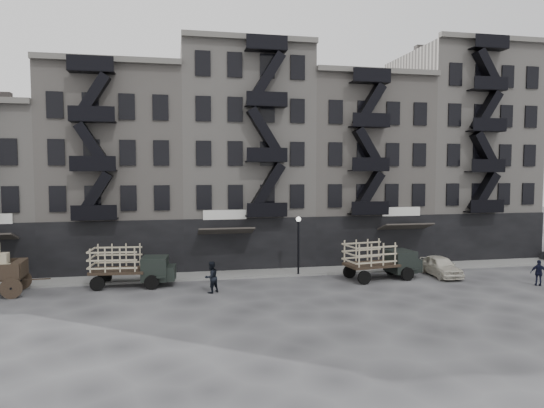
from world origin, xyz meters
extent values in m
plane|color=#38383A|center=(0.00, 0.00, 0.00)|extent=(140.00, 140.00, 0.00)
cube|color=slate|center=(0.00, 3.75, 0.07)|extent=(55.00, 2.50, 0.15)
cube|color=#4C4744|center=(-17.50, 10.00, 12.60)|extent=(0.70, 0.70, 1.20)
cube|color=gray|center=(-10.00, 10.00, 7.50)|extent=(10.00, 10.00, 15.00)
cube|color=black|center=(-10.00, 5.05, 2.00)|extent=(10.00, 0.35, 4.00)
cube|color=#595651|center=(-10.00, 4.85, 15.20)|extent=(10.00, 0.50, 0.40)
cube|color=#4C4744|center=(-13.00, 10.00, 15.60)|extent=(0.70, 0.70, 1.20)
cube|color=#4C4744|center=(-7.50, 10.00, 15.60)|extent=(0.70, 0.70, 1.20)
cube|color=gray|center=(0.00, 10.00, 8.50)|extent=(10.00, 10.00, 17.00)
cube|color=black|center=(0.00, 5.05, 2.00)|extent=(10.00, 0.35, 4.00)
cube|color=#595651|center=(0.00, 4.85, 17.20)|extent=(10.00, 0.50, 0.40)
cube|color=#4C4744|center=(-3.00, 10.00, 17.60)|extent=(0.70, 0.70, 1.20)
cube|color=#4C4744|center=(2.50, 10.00, 17.60)|extent=(0.70, 0.70, 1.20)
cube|color=gray|center=(10.00, 10.00, 7.50)|extent=(10.00, 10.00, 15.00)
cube|color=black|center=(10.00, 5.05, 2.00)|extent=(10.00, 0.35, 4.00)
cube|color=#595651|center=(10.00, 4.85, 15.20)|extent=(10.00, 0.50, 0.40)
cube|color=#4C4744|center=(7.00, 10.00, 15.60)|extent=(0.70, 0.70, 1.20)
cube|color=#4C4744|center=(12.50, 10.00, 15.60)|extent=(0.70, 0.70, 1.20)
cube|color=gray|center=(20.00, 10.00, 9.00)|extent=(10.00, 10.00, 18.00)
cube|color=black|center=(20.00, 5.05, 2.00)|extent=(10.00, 0.35, 4.00)
cube|color=#595651|center=(20.00, 4.85, 18.20)|extent=(10.00, 0.50, 0.40)
cube|color=#4C4744|center=(17.00, 10.00, 18.60)|extent=(0.70, 0.70, 1.20)
cube|color=#4C4744|center=(22.50, 10.00, 18.60)|extent=(0.70, 0.70, 1.20)
cylinder|color=black|center=(3.00, 2.60, 2.00)|extent=(0.14, 0.14, 4.00)
sphere|color=silver|center=(3.00, 2.60, 4.10)|extent=(0.36, 0.36, 0.36)
cylinder|color=black|center=(-15.13, -0.02, 0.63)|extent=(1.26, 0.17, 1.26)
cylinder|color=black|center=(-15.22, 2.27, 0.63)|extent=(1.26, 0.17, 1.26)
cube|color=black|center=(-14.95, 1.14, 1.60)|extent=(0.65, 1.85, 0.91)
cube|color=black|center=(-9.25, 1.87, 1.06)|extent=(3.61, 2.33, 0.18)
cube|color=black|center=(-6.93, 1.65, 1.16)|extent=(1.78, 1.96, 1.52)
cube|color=black|center=(-6.03, 1.57, 0.86)|extent=(0.95, 1.58, 0.91)
cylinder|color=black|center=(-7.13, 0.66, 0.45)|extent=(0.93, 0.31, 0.91)
cylinder|color=black|center=(-6.94, 2.67, 0.45)|extent=(0.93, 0.31, 0.91)
cylinder|color=black|center=(-10.45, 0.97, 0.45)|extent=(0.93, 0.31, 0.91)
cylinder|color=black|center=(-10.26, 2.98, 0.45)|extent=(0.93, 0.31, 0.91)
cube|color=black|center=(7.61, 0.41, 1.07)|extent=(3.72, 2.50, 0.18)
cube|color=black|center=(9.94, 0.73, 1.17)|extent=(1.87, 2.04, 1.53)
cube|color=black|center=(10.85, 0.86, 0.87)|extent=(1.02, 1.63, 0.92)
cylinder|color=black|center=(9.98, -0.29, 0.46)|extent=(0.94, 0.35, 0.92)
cylinder|color=black|center=(9.70, 1.73, 0.46)|extent=(0.94, 0.35, 0.92)
cylinder|color=black|center=(6.65, -0.76, 0.46)|extent=(0.94, 0.35, 0.92)
cylinder|color=black|center=(6.36, 1.26, 0.46)|extent=(0.94, 0.35, 0.92)
imported|color=beige|center=(13.00, 0.64, 0.72)|extent=(1.89, 4.30, 1.44)
imported|color=black|center=(-3.46, -0.92, 0.98)|extent=(1.20, 1.16, 1.96)
imported|color=black|center=(17.75, -3.33, 0.85)|extent=(1.07, 0.86, 1.70)
camera|label=1|loc=(-5.64, -30.56, 7.57)|focal=32.00mm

